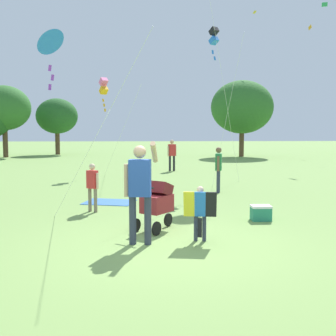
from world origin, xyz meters
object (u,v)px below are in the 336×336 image
object	(u,v)px
person_back_turned	(172,153)
cooler_box	(261,213)
stroller	(157,201)
kite_blue_high	(214,37)
picnic_blanket	(109,202)
person_sitting_far	(92,184)
kite_adult_black	(51,43)
kite_orange_delta	(104,86)
person_kid_running	(219,166)
child_with_butterfly_kite	(200,208)
person_adult_flyer	(140,185)

from	to	relation	value
person_back_turned	cooler_box	distance (m)	11.28
stroller	kite_blue_high	distance (m)	8.40
kite_blue_high	picnic_blanket	bearing A→B (deg)	-136.91
person_sitting_far	cooler_box	xyz separation A→B (m)	(4.00, -1.19, -0.55)
kite_adult_black	kite_orange_delta	world-z (taller)	kite_adult_black
kite_orange_delta	kite_blue_high	world-z (taller)	kite_blue_high
stroller	person_kid_running	size ratio (longest dim) A/B	0.70
kite_adult_black	kite_orange_delta	size ratio (longest dim) A/B	1.00
person_back_turned	child_with_butterfly_kite	bearing A→B (deg)	-90.95
kite_orange_delta	cooler_box	bearing A→B (deg)	-65.13
kite_adult_black	picnic_blanket	world-z (taller)	kite_adult_black
stroller	picnic_blanket	xyz separation A→B (m)	(-1.30, 3.33, -0.60)
kite_adult_black	kite_blue_high	distance (m)	7.01
person_sitting_far	picnic_blanket	xyz separation A→B (m)	(0.30, 1.35, -0.72)
person_kid_running	person_back_turned	size ratio (longest dim) A/B	0.97
kite_adult_black	kite_blue_high	bearing A→B (deg)	47.98
person_adult_flyer	cooler_box	bearing A→B (deg)	34.14
picnic_blanket	cooler_box	distance (m)	4.50
kite_blue_high	person_back_turned	bearing A→B (deg)	102.49
person_sitting_far	cooler_box	distance (m)	4.21
person_kid_running	picnic_blanket	xyz separation A→B (m)	(-3.43, -1.69, -0.88)
stroller	person_sitting_far	size ratio (longest dim) A/B	0.85
person_kid_running	cooler_box	distance (m)	4.30
kite_orange_delta	stroller	bearing A→B (deg)	-78.49
cooler_box	person_kid_running	bearing A→B (deg)	93.73
cooler_box	person_back_turned	bearing A→B (deg)	97.21
child_with_butterfly_kite	person_sitting_far	bearing A→B (deg)	129.12
cooler_box	kite_adult_black	bearing A→B (deg)	172.02
kite_orange_delta	person_sitting_far	bearing A→B (deg)	-86.27
child_with_butterfly_kite	kite_adult_black	xyz separation A→B (m)	(-3.21, 2.41, 3.45)
person_adult_flyer	kite_adult_black	xyz separation A→B (m)	(-2.10, 2.54, 2.99)
picnic_blanket	cooler_box	bearing A→B (deg)	-34.47
kite_blue_high	cooler_box	world-z (taller)	kite_blue_high
child_with_butterfly_kite	person_back_turned	size ratio (longest dim) A/B	0.67
child_with_butterfly_kite	cooler_box	size ratio (longest dim) A/B	2.32
kite_orange_delta	picnic_blanket	xyz separation A→B (m)	(0.86, -7.31, -3.98)
child_with_butterfly_kite	kite_orange_delta	size ratio (longest dim) A/B	0.24
kite_orange_delta	person_back_turned	size ratio (longest dim) A/B	2.84
person_back_turned	picnic_blanket	bearing A→B (deg)	-104.88
person_adult_flyer	person_kid_running	bearing A→B (deg)	67.98
kite_orange_delta	person_sitting_far	world-z (taller)	kite_orange_delta
child_with_butterfly_kite	kite_blue_high	size ratio (longest dim) A/B	0.18
child_with_butterfly_kite	person_sitting_far	xyz separation A→B (m)	(-2.38, 2.92, 0.09)
picnic_blanket	cooler_box	xyz separation A→B (m)	(3.70, -2.54, 0.17)
stroller	kite_orange_delta	world-z (taller)	kite_orange_delta
stroller	cooler_box	bearing A→B (deg)	18.04
person_adult_flyer	kite_adult_black	bearing A→B (deg)	129.57
kite_orange_delta	kite_blue_high	size ratio (longest dim) A/B	0.77
kite_adult_black	stroller	bearing A→B (deg)	-30.94
kite_blue_high	person_back_turned	distance (m)	7.06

